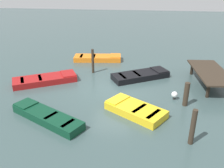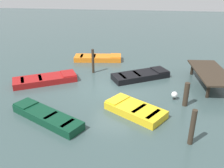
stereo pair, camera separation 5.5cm
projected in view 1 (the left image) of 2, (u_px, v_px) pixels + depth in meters
ground_plane at (112, 89)px, 15.03m from camera, size 80.00×80.00×0.00m
dock_segment at (211, 73)px, 15.30m from camera, size 4.72×2.26×0.95m
rowboat_orange at (98, 58)px, 20.14m from camera, size 1.75×4.02×0.46m
rowboat_yellow at (135, 109)px, 12.28m from camera, size 2.91×3.35×0.46m
rowboat_red at (46, 79)px, 15.91m from camera, size 3.19×4.24×0.46m
rowboat_dark_green at (46, 116)px, 11.68m from camera, size 2.86×4.13×0.46m
rowboat_black at (141, 75)px, 16.58m from camera, size 3.16×4.11×0.46m
mooring_piling_near_right at (93, 61)px, 17.26m from camera, size 0.18×0.18×1.78m
mooring_piling_center at (193, 127)px, 9.78m from camera, size 0.21×0.21×1.64m
mooring_piling_mid_left at (186, 94)px, 12.85m from camera, size 0.28×0.28×1.36m
marker_buoy at (174, 95)px, 13.67m from camera, size 0.36×0.36×0.48m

